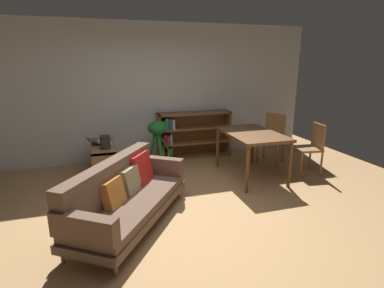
# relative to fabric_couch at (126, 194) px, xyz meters

# --- Properties ---
(ground_plane) EXTENTS (8.16, 8.16, 0.00)m
(ground_plane) POSITION_rel_fabric_couch_xyz_m (0.76, -0.14, -0.37)
(ground_plane) COLOR tan
(back_wall_panel) EXTENTS (6.80, 0.10, 2.70)m
(back_wall_panel) POSITION_rel_fabric_couch_xyz_m (0.76, 2.56, 0.98)
(back_wall_panel) COLOR silver
(back_wall_panel) RESTS_ON ground_plane
(fabric_couch) EXTENTS (1.70, 2.02, 0.79)m
(fabric_couch) POSITION_rel_fabric_couch_xyz_m (0.00, 0.00, 0.00)
(fabric_couch) COLOR olive
(fabric_couch) RESTS_ON ground_plane
(media_console) EXTENTS (0.39, 1.05, 0.58)m
(media_console) POSITION_rel_fabric_couch_xyz_m (-0.22, 1.71, -0.09)
(media_console) COLOR olive
(media_console) RESTS_ON ground_plane
(open_laptop) EXTENTS (0.45, 0.40, 0.10)m
(open_laptop) POSITION_rel_fabric_couch_xyz_m (-0.26, 1.82, 0.23)
(open_laptop) COLOR silver
(open_laptop) RESTS_ON media_console
(desk_speaker) EXTENTS (0.16, 0.16, 0.22)m
(desk_speaker) POSITION_rel_fabric_couch_xyz_m (-0.18, 1.43, 0.31)
(desk_speaker) COLOR #2D2823
(desk_speaker) RESTS_ON media_console
(potted_floor_plant) EXTENTS (0.53, 0.40, 0.91)m
(potted_floor_plant) POSITION_rel_fabric_couch_xyz_m (0.75, 1.80, 0.19)
(potted_floor_plant) COLOR brown
(potted_floor_plant) RESTS_ON ground_plane
(dining_table) EXTENTS (0.84, 1.32, 0.79)m
(dining_table) POSITION_rel_fabric_couch_xyz_m (2.22, 0.95, 0.34)
(dining_table) COLOR brown
(dining_table) RESTS_ON ground_plane
(dining_chair_near) EXTENTS (0.58, 0.59, 0.96)m
(dining_chair_near) POSITION_rel_fabric_couch_xyz_m (3.03, 1.58, 0.17)
(dining_chair_near) COLOR olive
(dining_chair_near) RESTS_ON ground_plane
(dining_chair_far) EXTENTS (0.47, 0.46, 0.90)m
(dining_chair_far) POSITION_rel_fabric_couch_xyz_m (3.32, 0.80, 0.14)
(dining_chair_far) COLOR olive
(dining_chair_far) RESTS_ON ground_plane
(bookshelf) EXTENTS (1.53, 0.35, 0.95)m
(bookshelf) POSITION_rel_fabric_couch_xyz_m (1.52, 2.36, 0.10)
(bookshelf) COLOR brown
(bookshelf) RESTS_ON ground_plane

